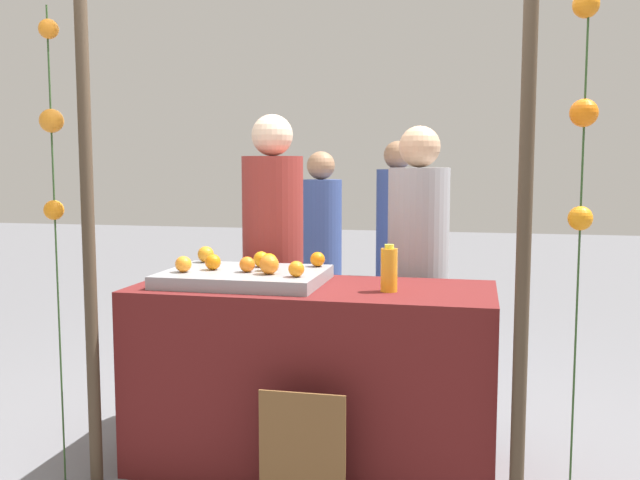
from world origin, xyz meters
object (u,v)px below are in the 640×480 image
juice_bottle (389,269)px  stall_counter (313,376)px  vendor_right (418,289)px  orange_1 (183,264)px  vendor_left (273,278)px  orange_0 (269,265)px  chalkboard_sign (303,455)px

juice_bottle → stall_counter: bearing=169.8°
stall_counter → vendor_right: 0.82m
orange_1 → vendor_left: bearing=72.5°
stall_counter → juice_bottle: juice_bottle is taller
stall_counter → orange_1: bearing=-170.5°
juice_bottle → vendor_left: bearing=137.2°
stall_counter → vendor_right: (0.43, 0.62, 0.33)m
vendor_right → vendor_left: bearing=-180.0°
stall_counter → orange_1: (-0.60, -0.10, 0.53)m
vendor_left → vendor_right: vendor_left is taller
orange_1 → vendor_right: 1.27m
orange_1 → juice_bottle: bearing=2.1°
juice_bottle → vendor_left: (-0.74, 0.68, -0.17)m
orange_0 → vendor_left: vendor_left is taller
vendor_left → vendor_right: bearing=0.0°
chalkboard_sign → vendor_right: size_ratio=0.32×
stall_counter → orange_1: size_ratio=21.72×
chalkboard_sign → orange_1: bearing=149.9°
juice_bottle → vendor_right: (0.07, 0.68, -0.20)m
orange_0 → orange_1: (-0.41, -0.03, -0.01)m
chalkboard_sign → stall_counter: bearing=98.2°
vendor_right → juice_bottle: bearing=-96.0°
juice_bottle → vendor_right: bearing=84.0°
vendor_left → stall_counter: bearing=-58.8°
orange_1 → chalkboard_sign: size_ratio=0.15×
juice_bottle → chalkboard_sign: size_ratio=0.40×
stall_counter → vendor_left: vendor_left is taller
juice_bottle → vendor_left: size_ratio=0.12×
stall_counter → juice_bottle: bearing=-10.2°
juice_bottle → chalkboard_sign: bearing=-124.5°
juice_bottle → vendor_left: 1.02m
vendor_left → vendor_right: size_ratio=1.04×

